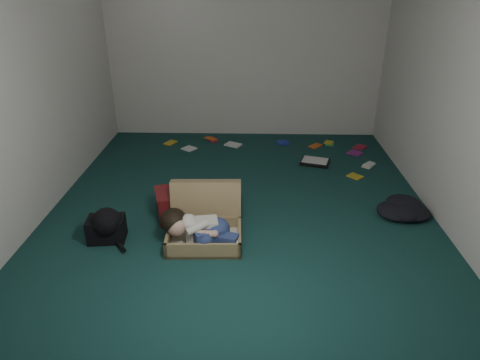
{
  "coord_description": "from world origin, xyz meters",
  "views": [
    {
      "loc": [
        0.12,
        -4.1,
        2.26
      ],
      "look_at": [
        0.0,
        -0.15,
        0.35
      ],
      "focal_mm": 32.0,
      "sensor_mm": 36.0,
      "label": 1
    }
  ],
  "objects": [
    {
      "name": "clothing_pile",
      "position": [
        1.68,
        -0.21,
        0.07
      ],
      "size": [
        0.44,
        0.37,
        0.14
      ],
      "primitive_type": null,
      "rotation": [
        0.0,
        0.0,
        -0.05
      ],
      "color": "black",
      "rests_on": "floor"
    },
    {
      "name": "backpack",
      "position": [
        -1.23,
        -0.75,
        0.12
      ],
      "size": [
        0.45,
        0.37,
        0.25
      ],
      "primitive_type": null,
      "rotation": [
        0.0,
        0.0,
        0.1
      ],
      "color": "black",
      "rests_on": "floor"
    },
    {
      "name": "person",
      "position": [
        -0.35,
        -0.83,
        0.19
      ],
      "size": [
        0.74,
        0.35,
        0.31
      ],
      "rotation": [
        0.0,
        0.0,
        0.03
      ],
      "color": "silver",
      "rests_on": "suitcase"
    },
    {
      "name": "wall_back",
      "position": [
        0.0,
        2.25,
        1.3
      ],
      "size": [
        4.5,
        0.0,
        4.5
      ],
      "primitive_type": "plane",
      "rotation": [
        1.57,
        0.0,
        0.0
      ],
      "color": "silver",
      "rests_on": "ground"
    },
    {
      "name": "suitcase",
      "position": [
        -0.31,
        -0.66,
        0.15
      ],
      "size": [
        0.7,
        0.68,
        0.5
      ],
      "rotation": [
        0.0,
        0.0,
        0.03
      ],
      "color": "#957D52",
      "rests_on": "floor"
    },
    {
      "name": "floor",
      "position": [
        0.0,
        0.0,
        0.0
      ],
      "size": [
        4.5,
        4.5,
        0.0
      ],
      "primitive_type": "plane",
      "color": "#143A36",
      "rests_on": "ground"
    },
    {
      "name": "book_scatter",
      "position": [
        0.6,
        1.58,
        0.01
      ],
      "size": [
        2.96,
        1.47,
        0.02
      ],
      "color": "gold",
      "rests_on": "floor"
    },
    {
      "name": "wall_left",
      "position": [
        -2.0,
        0.0,
        1.3
      ],
      "size": [
        0.0,
        4.5,
        4.5
      ],
      "primitive_type": "plane",
      "rotation": [
        1.57,
        0.0,
        1.57
      ],
      "color": "silver",
      "rests_on": "ground"
    },
    {
      "name": "paper_tray",
      "position": [
        0.95,
        1.1,
        0.02
      ],
      "size": [
        0.42,
        0.36,
        0.05
      ],
      "rotation": [
        0.0,
        0.0,
        -0.29
      ],
      "color": "black",
      "rests_on": "floor"
    },
    {
      "name": "wall_right",
      "position": [
        2.0,
        0.0,
        1.3
      ],
      "size": [
        0.0,
        4.5,
        4.5
      ],
      "primitive_type": "plane",
      "rotation": [
        1.57,
        0.0,
        -1.57
      ],
      "color": "silver",
      "rests_on": "ground"
    },
    {
      "name": "maroon_bin",
      "position": [
        -0.62,
        -0.32,
        0.15
      ],
      "size": [
        0.53,
        0.46,
        0.31
      ],
      "rotation": [
        0.0,
        0.0,
        0.3
      ],
      "color": "maroon",
      "rests_on": "floor"
    },
    {
      "name": "wall_front",
      "position": [
        0.0,
        -2.25,
        1.3
      ],
      "size": [
        4.5,
        0.0,
        4.5
      ],
      "primitive_type": "plane",
      "rotation": [
        -1.57,
        0.0,
        0.0
      ],
      "color": "silver",
      "rests_on": "ground"
    }
  ]
}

